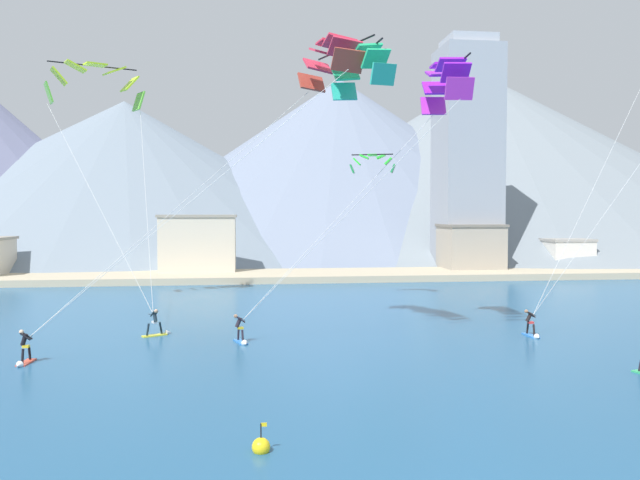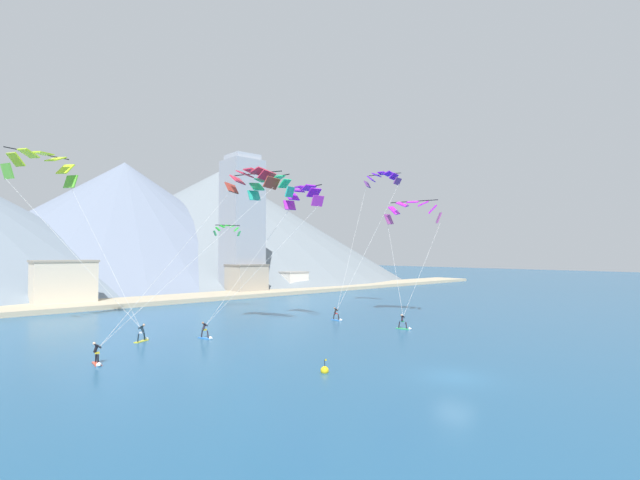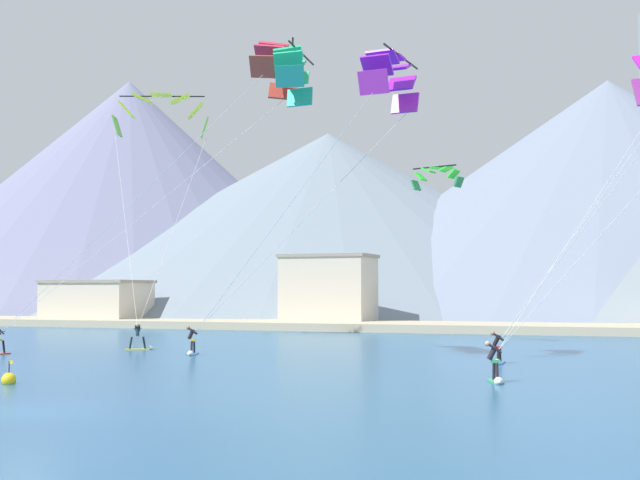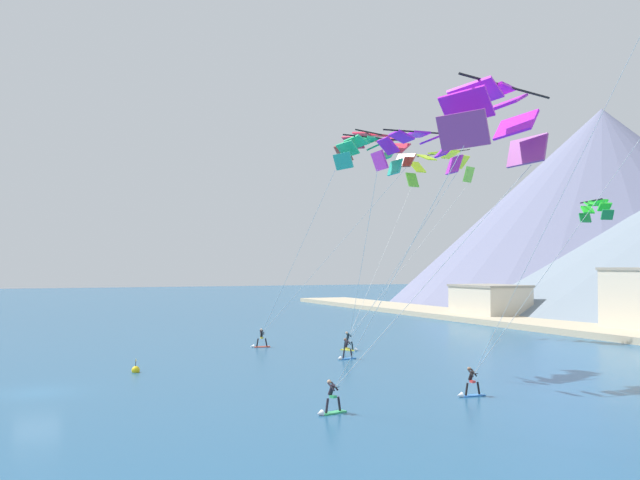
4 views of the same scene
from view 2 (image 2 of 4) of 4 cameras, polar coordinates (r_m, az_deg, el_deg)
The scene contains 21 objects.
ground_plane at distance 30.43m, azimuth 17.38°, elevation -17.04°, with size 400.00×400.00×0.00m, color #23567F.
kitesurfer_near_lead at distance 42.66m, azimuth -14.93°, elevation -11.96°, with size 0.91×1.78×1.68m.
kitesurfer_near_trail at distance 35.80m, azimuth -27.57°, elevation -13.78°, with size 0.60×1.76×1.71m.
kitesurfer_mid_center at distance 47.11m, azimuth 11.21°, elevation -11.00°, with size 0.91×1.78×1.69m.
kitesurfer_far_left at distance 52.14m, azimuth 2.33°, elevation -10.16°, with size 0.64×1.75×1.66m.
kitesurfer_far_right at distance 43.31m, azimuth -22.50°, elevation -11.71°, with size 1.70×1.23×1.70m.
parafoil_kite_near_lead at distance 48.45m, azimuth -2.35°, elevation 6.02°, with size 12.27×5.89×14.36m.
parafoil_kite_near_trail at distance 45.21m, azimuth -9.14°, elevation 8.10°, with size 17.10×7.02×15.51m.
parafoil_kite_mid_center at distance 55.31m, azimuth 12.29°, elevation 3.97°, with size 9.93×7.47×13.52m.
parafoil_kite_far_left at distance 63.39m, azimuth 8.27°, elevation 8.11°, with size 13.47×5.81×18.63m.
parafoil_kite_far_right at distance 54.58m, azimuth -33.06°, elevation 8.42°, with size 9.68×15.22×17.50m.
parafoil_kite_distant_high_outer at distance 60.44m, azimuth -12.28°, elevation 1.46°, with size 3.80×1.89×1.54m.
parafoil_kite_distant_low_drift at distance 44.84m, azimuth -6.61°, elevation 7.36°, with size 2.80×5.47×2.44m.
race_marker_buoy at distance 30.11m, azimuth 0.62°, elevation -16.98°, with size 0.56×0.56×1.02m.
shoreline_strip at distance 75.82m, azimuth -21.92°, elevation -7.51°, with size 180.00×10.00×0.70m, color #BCAD8E.
shore_building_harbour_front at distance 76.19m, azimuth -31.01°, elevation -4.95°, with size 8.68×5.87×7.05m.
shore_building_quay_east at distance 95.76m, azimuth -3.65°, elevation -5.41°, with size 5.46×5.03×4.07m.
shore_building_quay_west at distance 87.31m, azimuth -9.77°, elevation -5.13°, with size 6.89×6.29×5.91m.
highrise_tower at distance 89.34m, azimuth -10.34°, elevation 2.01°, with size 7.00×7.00×28.36m.
mountain_peak_west_ridge at distance 146.02m, azimuth -13.19°, elevation 2.07°, with size 118.98×118.98×35.68m.
mountain_peak_far_spur at distance 133.68m, azimuth -24.68°, elevation 2.20°, with size 99.38×99.38×34.09m.
Camera 2 is at (-25.00, -15.37, 8.03)m, focal length 24.00 mm.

